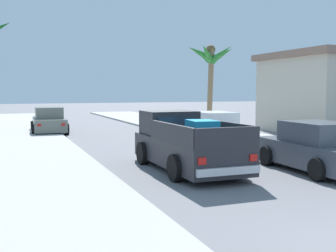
# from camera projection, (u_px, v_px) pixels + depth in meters

# --- Properties ---
(sidewalk_left) EXTENTS (4.69, 60.00, 0.12)m
(sidewalk_left) POSITION_uv_depth(u_px,v_px,m) (22.00, 157.00, 15.27)
(sidewalk_left) COLOR #B2AFA8
(sidewalk_left) RESTS_ON ground
(sidewalk_right) EXTENTS (4.69, 60.00, 0.12)m
(sidewalk_right) POSITION_uv_depth(u_px,v_px,m) (264.00, 144.00, 19.04)
(sidewalk_right) COLOR #B2AFA8
(sidewalk_right) RESTS_ON ground
(curb_left) EXTENTS (0.16, 60.00, 0.10)m
(curb_left) POSITION_uv_depth(u_px,v_px,m) (48.00, 156.00, 15.61)
(curb_left) COLOR silver
(curb_left) RESTS_ON ground
(curb_right) EXTENTS (0.16, 60.00, 0.10)m
(curb_right) POSITION_uv_depth(u_px,v_px,m) (246.00, 145.00, 18.70)
(curb_right) COLOR silver
(curb_right) RESTS_ON ground
(pickup_truck) EXTENTS (2.23, 5.22, 1.80)m
(pickup_truck) POSITION_uv_depth(u_px,v_px,m) (185.00, 144.00, 13.24)
(pickup_truck) COLOR #28282D
(pickup_truck) RESTS_ON ground
(car_left_near) EXTENTS (2.13, 4.31, 1.54)m
(car_left_near) POSITION_uv_depth(u_px,v_px,m) (49.00, 121.00, 24.58)
(car_left_near) COLOR slate
(car_left_near) RESTS_ON ground
(car_right_near) EXTENTS (2.08, 4.28, 1.54)m
(car_right_near) POSITION_uv_depth(u_px,v_px,m) (214.00, 130.00, 18.91)
(car_right_near) COLOR silver
(car_right_near) RESTS_ON ground
(car_left_mid) EXTENTS (2.18, 4.33, 1.54)m
(car_left_mid) POSITION_uv_depth(u_px,v_px,m) (315.00, 148.00, 12.94)
(car_left_mid) COLOR #474C56
(car_left_mid) RESTS_ON ground
(palm_tree_right_mid) EXTENTS (3.59, 3.48, 5.64)m
(palm_tree_right_mid) POSITION_uv_depth(u_px,v_px,m) (210.00, 59.00, 28.23)
(palm_tree_right_mid) COLOR #846B4C
(palm_tree_right_mid) RESTS_ON ground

